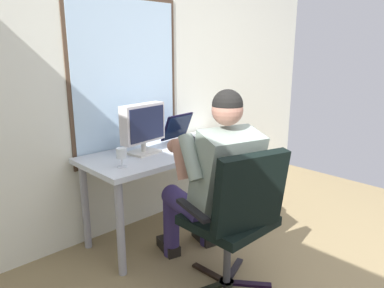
% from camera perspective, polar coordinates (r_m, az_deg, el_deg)
% --- Properties ---
extents(wall_rear, '(4.44, 0.08, 2.64)m').
position_cam_1_polar(wall_rear, '(3.21, -6.16, 11.10)').
color(wall_rear, silver).
rests_on(wall_rear, ground).
extents(desk, '(1.49, 0.63, 0.73)m').
position_cam_1_polar(desk, '(2.98, -3.15, -2.39)').
color(desk, '#92939F').
rests_on(desk, ground).
extents(office_chair, '(0.64, 0.62, 0.97)m').
position_cam_1_polar(office_chair, '(2.23, 7.28, -10.68)').
color(office_chair, black).
rests_on(office_chair, ground).
extents(person_seated, '(0.64, 0.90, 1.30)m').
position_cam_1_polar(person_seated, '(2.39, 3.49, -5.86)').
color(person_seated, navy).
rests_on(person_seated, ground).
extents(crt_monitor, '(0.40, 0.21, 0.39)m').
position_cam_1_polar(crt_monitor, '(2.78, -7.79, 3.00)').
color(crt_monitor, beige).
rests_on(crt_monitor, desk).
extents(laptop, '(0.36, 0.39, 0.24)m').
position_cam_1_polar(laptop, '(3.14, -1.04, 1.44)').
color(laptop, black).
rests_on(laptop, desk).
extents(wine_glass, '(0.07, 0.07, 0.14)m').
position_cam_1_polar(wine_glass, '(2.50, -11.14, -1.62)').
color(wine_glass, silver).
rests_on(wine_glass, desk).
extents(coffee_mug, '(0.08, 0.08, 0.09)m').
position_cam_1_polar(coffee_mug, '(3.18, 5.07, 1.19)').
color(coffee_mug, black).
rests_on(coffee_mug, desk).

